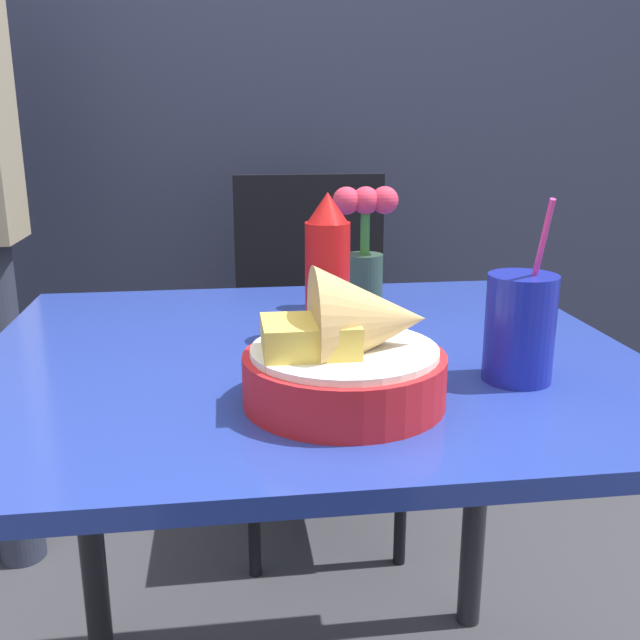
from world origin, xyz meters
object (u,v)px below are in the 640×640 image
(ketchup_bottle, at_px, (327,270))
(chair_far_window, at_px, (313,324))
(drink_cup, at_px, (520,331))
(food_basket, at_px, (351,354))
(flower_vase, at_px, (365,244))

(ketchup_bottle, bearing_deg, chair_far_window, 84.31)
(ketchup_bottle, xyz_separation_m, drink_cup, (0.21, -0.20, -0.04))
(chair_far_window, distance_m, food_basket, 1.08)
(food_basket, bearing_deg, flower_vase, 76.94)
(drink_cup, xyz_separation_m, flower_vase, (-0.12, 0.39, 0.05))
(food_basket, height_order, drink_cup, drink_cup)
(food_basket, bearing_deg, ketchup_bottle, 87.91)
(drink_cup, bearing_deg, chair_far_window, 97.34)
(chair_far_window, xyz_separation_m, ketchup_bottle, (-0.08, -0.80, 0.31))
(chair_far_window, relative_size, food_basket, 4.04)
(chair_far_window, bearing_deg, ketchup_bottle, -95.69)
(food_basket, bearing_deg, chair_far_window, 85.16)
(chair_far_window, relative_size, flower_vase, 4.55)
(ketchup_bottle, relative_size, drink_cup, 0.94)
(food_basket, xyz_separation_m, drink_cup, (0.22, 0.05, 0.00))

